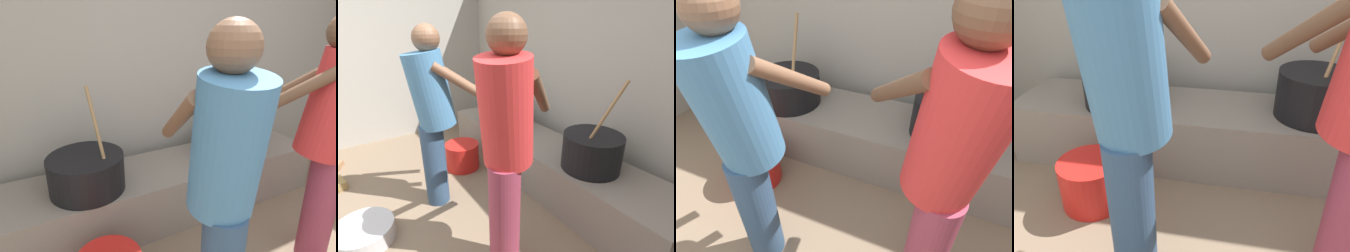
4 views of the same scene
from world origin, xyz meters
The scene contains 5 objects.
hearth_ledge centered at (-0.25, 1.82, 0.22)m, with size 2.80×0.60×0.43m, color slate.
cooking_pot_main centered at (0.38, 1.80, 0.58)m, with size 0.47×0.47×0.75m.
cooking_pot_secondary centered at (-0.88, 1.77, 0.56)m, with size 0.52×0.52×0.71m.
cook_in_blue_shirt centered at (-0.48, 0.81, 0.89)m, with size 0.45×0.70×1.55m.
bucket_red_plastic centered at (-0.91, 1.23, 0.15)m, with size 0.38×0.38×0.30m, color red.
Camera 4 is at (-0.05, -0.27, 1.43)m, focal length 36.40 mm.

